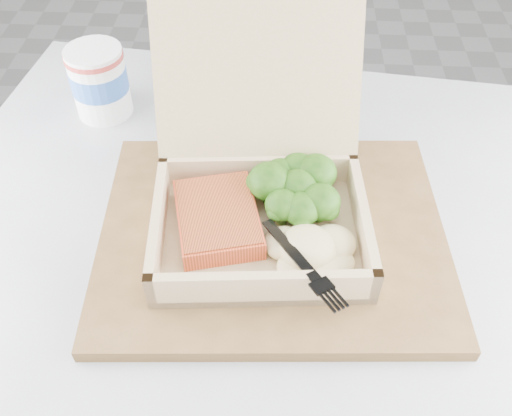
# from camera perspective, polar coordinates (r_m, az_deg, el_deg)

# --- Properties ---
(floor) EXTENTS (4.00, 4.00, 0.00)m
(floor) POSITION_cam_1_polar(r_m,az_deg,el_deg) (1.56, -17.05, -7.99)
(floor) COLOR #929298
(floor) RESTS_ON ground
(cafe_table) EXTENTS (0.89, 0.89, 0.73)m
(cafe_table) POSITION_cam_1_polar(r_m,az_deg,el_deg) (0.78, -0.71, -14.22)
(cafe_table) COLOR black
(cafe_table) RESTS_ON floor
(serving_tray) EXTENTS (0.40, 0.33, 0.02)m
(serving_tray) POSITION_cam_1_polar(r_m,az_deg,el_deg) (0.64, 1.67, -2.65)
(serving_tray) COLOR brown
(serving_tray) RESTS_ON cafe_table
(takeout_container) EXTENTS (0.25, 0.27, 0.20)m
(takeout_container) POSITION_cam_1_polar(r_m,az_deg,el_deg) (0.62, 0.35, 2.90)
(takeout_container) COLOR tan
(takeout_container) RESTS_ON serving_tray
(salmon_fillet) EXTENTS (0.11, 0.13, 0.02)m
(salmon_fillet) POSITION_cam_1_polar(r_m,az_deg,el_deg) (0.62, -3.86, -1.07)
(salmon_fillet) COLOR #F1542F
(salmon_fillet) RESTS_ON takeout_container
(broccoli_pile) EXTENTS (0.11, 0.11, 0.04)m
(broccoli_pile) POSITION_cam_1_polar(r_m,az_deg,el_deg) (0.63, 4.14, 1.57)
(broccoli_pile) COLOR #3A771A
(broccoli_pile) RESTS_ON takeout_container
(mashed_potatoes) EXTENTS (0.10, 0.09, 0.03)m
(mashed_potatoes) POSITION_cam_1_polar(r_m,az_deg,el_deg) (0.58, 5.15, -4.01)
(mashed_potatoes) COLOR #C6BB80
(mashed_potatoes) RESTS_ON takeout_container
(plastic_fork) EXTENTS (0.09, 0.13, 0.02)m
(plastic_fork) POSITION_cam_1_polar(r_m,az_deg,el_deg) (0.58, 2.54, -2.90)
(plastic_fork) COLOR black
(plastic_fork) RESTS_ON mashed_potatoes
(paper_cup) EXTENTS (0.08, 0.08, 0.10)m
(paper_cup) POSITION_cam_1_polar(r_m,az_deg,el_deg) (0.82, -15.43, 12.25)
(paper_cup) COLOR white
(paper_cup) RESTS_ON cafe_table
(receipt) EXTENTS (0.12, 0.17, 0.00)m
(receipt) POSITION_cam_1_polar(r_m,az_deg,el_deg) (0.79, 6.00, 8.14)
(receipt) COLOR silver
(receipt) RESTS_ON cafe_table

